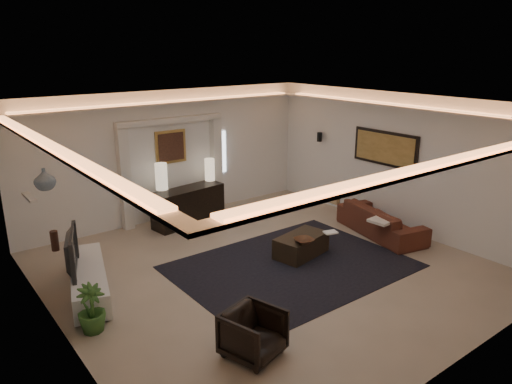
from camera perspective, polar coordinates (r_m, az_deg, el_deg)
floor at (r=8.67m, az=1.38°, el=-9.09°), size 7.00×7.00×0.00m
ceiling at (r=7.85m, az=1.53°, el=10.31°), size 7.00×7.00×0.00m
wall_back at (r=11.00m, az=-10.10°, el=4.31°), size 7.00×0.00×7.00m
wall_front at (r=6.01m, az=23.08°, el=-7.56°), size 7.00×0.00×7.00m
wall_left at (r=6.65m, az=-22.84°, el=-5.20°), size 0.00×7.00×7.00m
wall_right at (r=10.63m, az=16.34°, el=3.44°), size 0.00×7.00×7.00m
cove_soffit at (r=7.89m, az=1.52°, el=8.29°), size 7.00×7.00×0.04m
daylight_slit at (r=11.67m, az=-4.14°, el=4.74°), size 0.25×0.03×1.00m
area_rug at (r=8.77m, az=4.27°, el=-8.79°), size 4.00×3.00×0.01m
pilaster_left at (r=10.53m, az=-15.29°, el=1.44°), size 0.22×0.20×2.20m
pilaster_right at (r=11.55m, az=-4.73°, el=3.33°), size 0.22×0.20×2.20m
alcove_header at (r=10.77m, az=-10.07°, el=8.37°), size 2.52×0.20×0.12m
painting_frame at (r=10.93m, az=-10.08°, el=5.30°), size 0.74×0.04×0.74m
painting_canvas at (r=10.91m, az=-10.02°, el=5.28°), size 0.62×0.02×0.62m
art_panel_frame at (r=10.73m, az=15.07°, el=5.03°), size 0.04×1.64×0.74m
art_panel_gold at (r=10.71m, az=14.98°, el=5.02°), size 0.02×1.50×0.62m
wall_sconce at (r=11.89m, az=7.54°, el=6.49°), size 0.12×0.12×0.22m
wall_niche at (r=7.90m, az=-25.29°, el=-0.56°), size 0.10×0.55×0.04m
console at (r=10.77m, az=-8.02°, el=-1.67°), size 1.71×0.73×0.83m
lamp_left at (r=10.58m, az=-11.16°, el=1.73°), size 0.32×0.32×0.58m
lamp_right at (r=11.15m, az=-5.52°, el=2.76°), size 0.25×0.25×0.51m
media_ledge at (r=8.26m, az=-19.24°, el=-9.76°), size 1.07×2.14×0.39m
tv at (r=8.07m, az=-21.60°, el=-6.42°), size 1.09×0.51×0.64m
figurine at (r=8.98m, az=-22.81°, el=-5.10°), size 0.14×0.14×0.35m
ginger_jar at (r=8.09m, az=-23.78°, el=1.41°), size 0.35×0.35×0.34m
plant at (r=7.15m, az=-18.95°, el=-12.99°), size 0.48×0.48×0.69m
sofa at (r=10.41m, az=14.61°, el=-3.30°), size 2.19×1.24×0.60m
throw_blanket at (r=9.71m, az=14.81°, el=-3.25°), size 0.52×0.44×0.05m
throw_pillow at (r=11.08m, az=9.08°, el=-0.36°), size 0.12×0.37×0.36m
coffee_table at (r=9.16m, az=5.38°, el=-6.29°), size 1.14×0.77×0.39m
bowl at (r=8.74m, az=5.69°, el=-5.71°), size 0.39×0.39×0.09m
magazine at (r=9.26m, az=8.84°, el=-4.69°), size 0.29×0.24×0.03m
armchair at (r=6.34m, az=-0.32°, el=-16.45°), size 0.84×0.85×0.63m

